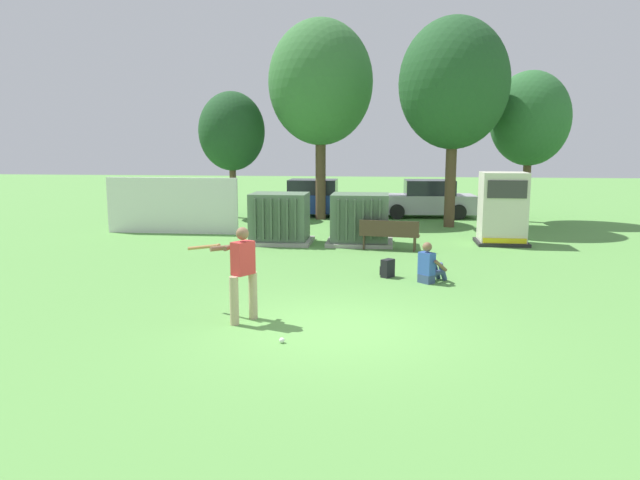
{
  "coord_description": "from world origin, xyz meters",
  "views": [
    {
      "loc": [
        0.87,
        -10.03,
        3.22
      ],
      "look_at": [
        -0.68,
        3.5,
        1.0
      ],
      "focal_mm": 33.55,
      "sensor_mm": 36.0,
      "label": 1
    }
  ],
  "objects_px": {
    "transformer_mid_west": "(360,220)",
    "batter": "(241,269)",
    "transformer_west": "(280,219)",
    "parked_car_left_of_center": "(426,200)",
    "park_bench": "(389,233)",
    "sports_ball": "(282,340)",
    "seated_spectator": "(430,266)",
    "parked_car_leftmost": "(311,199)",
    "backpack": "(387,268)",
    "generator_enclosure": "(503,209)"
  },
  "relations": [
    {
      "from": "seated_spectator",
      "to": "parked_car_left_of_center",
      "type": "relative_size",
      "value": 0.22
    },
    {
      "from": "sports_ball",
      "to": "transformer_mid_west",
      "type": "bearing_deg",
      "value": 85.35
    },
    {
      "from": "transformer_west",
      "to": "transformer_mid_west",
      "type": "xyz_separation_m",
      "value": [
        2.6,
        0.03,
        0.0
      ]
    },
    {
      "from": "transformer_mid_west",
      "to": "batter",
      "type": "height_order",
      "value": "batter"
    },
    {
      "from": "generator_enclosure",
      "to": "transformer_west",
      "type": "bearing_deg",
      "value": -175.01
    },
    {
      "from": "transformer_mid_west",
      "to": "parked_car_left_of_center",
      "type": "distance_m",
      "value": 7.94
    },
    {
      "from": "park_bench",
      "to": "seated_spectator",
      "type": "xyz_separation_m",
      "value": [
        0.94,
        -4.14,
        -0.16
      ]
    },
    {
      "from": "transformer_mid_west",
      "to": "backpack",
      "type": "relative_size",
      "value": 4.77
    },
    {
      "from": "parked_car_leftmost",
      "to": "parked_car_left_of_center",
      "type": "bearing_deg",
      "value": 2.23
    },
    {
      "from": "batter",
      "to": "sports_ball",
      "type": "bearing_deg",
      "value": -49.87
    },
    {
      "from": "transformer_west",
      "to": "batter",
      "type": "xyz_separation_m",
      "value": [
        0.86,
        -8.6,
        0.19
      ]
    },
    {
      "from": "transformer_west",
      "to": "generator_enclosure",
      "type": "relative_size",
      "value": 0.91
    },
    {
      "from": "seated_spectator",
      "to": "transformer_mid_west",
      "type": "bearing_deg",
      "value": 110.03
    },
    {
      "from": "transformer_mid_west",
      "to": "sports_ball",
      "type": "xyz_separation_m",
      "value": [
        -0.79,
        -9.75,
        -0.74
      ]
    },
    {
      "from": "park_bench",
      "to": "sports_ball",
      "type": "height_order",
      "value": "park_bench"
    },
    {
      "from": "parked_car_left_of_center",
      "to": "sports_ball",
      "type": "bearing_deg",
      "value": -100.96
    },
    {
      "from": "generator_enclosure",
      "to": "batter",
      "type": "height_order",
      "value": "generator_enclosure"
    },
    {
      "from": "sports_ball",
      "to": "backpack",
      "type": "height_order",
      "value": "backpack"
    },
    {
      "from": "sports_ball",
      "to": "parked_car_leftmost",
      "type": "distance_m",
      "value": 17.17
    },
    {
      "from": "transformer_mid_west",
      "to": "seated_spectator",
      "type": "distance_m",
      "value": 5.47
    },
    {
      "from": "generator_enclosure",
      "to": "seated_spectator",
      "type": "height_order",
      "value": "generator_enclosure"
    },
    {
      "from": "sports_ball",
      "to": "generator_enclosure",
      "type": "bearing_deg",
      "value": 62.79
    },
    {
      "from": "sports_ball",
      "to": "backpack",
      "type": "xyz_separation_m",
      "value": [
        1.68,
        5.07,
        0.17
      ]
    },
    {
      "from": "backpack",
      "to": "parked_car_leftmost",
      "type": "relative_size",
      "value": 0.1
    },
    {
      "from": "transformer_west",
      "to": "transformer_mid_west",
      "type": "relative_size",
      "value": 1.0
    },
    {
      "from": "park_bench",
      "to": "seated_spectator",
      "type": "height_order",
      "value": "seated_spectator"
    },
    {
      "from": "seated_spectator",
      "to": "backpack",
      "type": "bearing_deg",
      "value": 155.69
    },
    {
      "from": "park_bench",
      "to": "seated_spectator",
      "type": "bearing_deg",
      "value": -77.26
    },
    {
      "from": "backpack",
      "to": "park_bench",
      "type": "bearing_deg",
      "value": 89.37
    },
    {
      "from": "park_bench",
      "to": "batter",
      "type": "relative_size",
      "value": 1.06
    },
    {
      "from": "transformer_west",
      "to": "parked_car_left_of_center",
      "type": "xyz_separation_m",
      "value": [
        5.15,
        7.55,
        -0.04
      ]
    },
    {
      "from": "batter",
      "to": "seated_spectator",
      "type": "height_order",
      "value": "batter"
    },
    {
      "from": "sports_ball",
      "to": "parked_car_left_of_center",
      "type": "distance_m",
      "value": 17.6
    },
    {
      "from": "seated_spectator",
      "to": "parked_car_leftmost",
      "type": "distance_m",
      "value": 13.21
    },
    {
      "from": "transformer_west",
      "to": "generator_enclosure",
      "type": "bearing_deg",
      "value": 4.99
    },
    {
      "from": "batter",
      "to": "parked_car_leftmost",
      "type": "distance_m",
      "value": 15.97
    },
    {
      "from": "park_bench",
      "to": "batter",
      "type": "height_order",
      "value": "batter"
    },
    {
      "from": "sports_ball",
      "to": "parked_car_left_of_center",
      "type": "xyz_separation_m",
      "value": [
        3.34,
        17.27,
        0.71
      ]
    },
    {
      "from": "parked_car_left_of_center",
      "to": "generator_enclosure",
      "type": "bearing_deg",
      "value": -74.13
    },
    {
      "from": "seated_spectator",
      "to": "parked_car_left_of_center",
      "type": "distance_m",
      "value": 12.67
    },
    {
      "from": "transformer_mid_west",
      "to": "batter",
      "type": "distance_m",
      "value": 8.81
    },
    {
      "from": "transformer_west",
      "to": "batter",
      "type": "relative_size",
      "value": 1.21
    },
    {
      "from": "batter",
      "to": "parked_car_leftmost",
      "type": "height_order",
      "value": "batter"
    },
    {
      "from": "seated_spectator",
      "to": "backpack",
      "type": "distance_m",
      "value": 1.08
    },
    {
      "from": "park_bench",
      "to": "sports_ball",
      "type": "relative_size",
      "value": 20.43
    },
    {
      "from": "parked_car_leftmost",
      "to": "transformer_west",
      "type": "bearing_deg",
      "value": -90.38
    },
    {
      "from": "park_bench",
      "to": "parked_car_left_of_center",
      "type": "height_order",
      "value": "parked_car_left_of_center"
    },
    {
      "from": "transformer_mid_west",
      "to": "backpack",
      "type": "bearing_deg",
      "value": -79.22
    },
    {
      "from": "seated_spectator",
      "to": "parked_car_leftmost",
      "type": "height_order",
      "value": "parked_car_leftmost"
    },
    {
      "from": "batter",
      "to": "sports_ball",
      "type": "distance_m",
      "value": 1.73
    }
  ]
}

